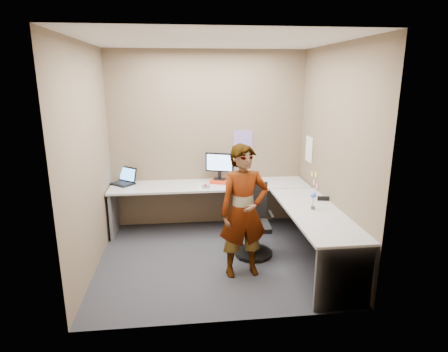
{
  "coord_description": "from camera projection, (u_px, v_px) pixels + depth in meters",
  "views": [
    {
      "loc": [
        -0.39,
        -4.43,
        2.31
      ],
      "look_at": [
        0.13,
        0.25,
        1.05
      ],
      "focal_mm": 30.0,
      "sensor_mm": 36.0,
      "label": 1
    }
  ],
  "objects": [
    {
      "name": "origami",
      "position": [
        200.0,
        187.0,
        5.42
      ],
      "size": [
        0.1,
        0.1,
        0.06
      ],
      "primitive_type": "cone",
      "color": "white",
      "rests_on": "desk"
    },
    {
      "name": "wall_back",
      "position": [
        208.0,
        140.0,
        5.79
      ],
      "size": [
        3.0,
        0.0,
        3.0
      ],
      "primitive_type": "plane",
      "rotation": [
        1.57,
        0.0,
        0.0
      ],
      "color": "brown",
      "rests_on": "ground"
    },
    {
      "name": "calendar_purple",
      "position": [
        243.0,
        143.0,
        5.85
      ],
      "size": [
        0.3,
        0.01,
        0.4
      ],
      "primitive_type": "cube",
      "color": "#846BB7",
      "rests_on": "wall_back"
    },
    {
      "name": "wall_left",
      "position": [
        88.0,
        161.0,
        4.38
      ],
      "size": [
        0.0,
        2.7,
        2.7
      ],
      "primitive_type": "plane",
      "rotation": [
        1.57,
        0.0,
        1.57
      ],
      "color": "brown",
      "rests_on": "ground"
    },
    {
      "name": "wall_right",
      "position": [
        334.0,
        155.0,
        4.71
      ],
      "size": [
        0.0,
        2.7,
        2.7
      ],
      "primitive_type": "plane",
      "rotation": [
        1.57,
        0.0,
        -1.57
      ],
      "color": "brown",
      "rests_on": "ground"
    },
    {
      "name": "sticky_note_a",
      "position": [
        316.0,
        175.0,
        5.34
      ],
      "size": [
        0.01,
        0.07,
        0.07
      ],
      "primitive_type": "cube",
      "color": "#F2E059",
      "rests_on": "wall_right"
    },
    {
      "name": "laptop",
      "position": [
        125.0,
        180.0,
        5.67
      ],
      "size": [
        0.44,
        0.43,
        0.24
      ],
      "rotation": [
        0.0,
        0.0,
        -0.69
      ],
      "color": "black",
      "rests_on": "desk"
    },
    {
      "name": "ground",
      "position": [
        216.0,
        259.0,
        4.9
      ],
      "size": [
        3.0,
        3.0,
        0.0
      ],
      "primitive_type": "plane",
      "color": "#25252A",
      "rests_on": "ground"
    },
    {
      "name": "calendar_white",
      "position": [
        309.0,
        149.0,
        5.6
      ],
      "size": [
        0.01,
        0.28,
        0.38
      ],
      "primitive_type": "cube",
      "color": "white",
      "rests_on": "wall_right"
    },
    {
      "name": "person",
      "position": [
        244.0,
        212.0,
        4.34
      ],
      "size": [
        0.62,
        0.45,
        1.58
      ],
      "primitive_type": "imported",
      "rotation": [
        0.0,
        0.0,
        0.13
      ],
      "color": "#999399",
      "rests_on": "ground"
    },
    {
      "name": "flower",
      "position": [
        313.0,
        198.0,
        4.55
      ],
      "size": [
        0.07,
        0.07,
        0.22
      ],
      "color": "brown",
      "rests_on": "desk"
    },
    {
      "name": "sticky_note_c",
      "position": [
        317.0,
        186.0,
        5.31
      ],
      "size": [
        0.01,
        0.07,
        0.07
      ],
      "primitive_type": "cube",
      "color": "pink",
      "rests_on": "wall_right"
    },
    {
      "name": "stapler",
      "position": [
        323.0,
        198.0,
        4.91
      ],
      "size": [
        0.16,
        0.07,
        0.05
      ],
      "primitive_type": "cube",
      "rotation": [
        0.0,
        0.0,
        -0.21
      ],
      "color": "black",
      "rests_on": "desk"
    },
    {
      "name": "desk",
      "position": [
        245.0,
        205.0,
        5.16
      ],
      "size": [
        2.98,
        2.58,
        0.73
      ],
      "color": "#B9B9B9",
      "rests_on": "ground"
    },
    {
      "name": "trackball_mouse",
      "position": [
        205.0,
        187.0,
        5.43
      ],
      "size": [
        0.12,
        0.08,
        0.07
      ],
      "color": "#B7B7BC",
      "rests_on": "desk"
    },
    {
      "name": "sticky_note_b",
      "position": [
        314.0,
        182.0,
        5.42
      ],
      "size": [
        0.01,
        0.07,
        0.07
      ],
      "primitive_type": "cube",
      "color": "pink",
      "rests_on": "wall_right"
    },
    {
      "name": "paper_ream",
      "position": [
        220.0,
        181.0,
        5.71
      ],
      "size": [
        0.32,
        0.28,
        0.05
      ],
      "primitive_type": "cube",
      "rotation": [
        0.0,
        0.0,
        -0.34
      ],
      "color": "red",
      "rests_on": "desk"
    },
    {
      "name": "monitor",
      "position": [
        220.0,
        164.0,
        5.66
      ],
      "size": [
        0.42,
        0.19,
        0.41
      ],
      "rotation": [
        0.0,
        0.0,
        -0.34
      ],
      "color": "black",
      "rests_on": "paper_ream"
    },
    {
      "name": "ceiling",
      "position": [
        215.0,
        40.0,
        4.2
      ],
      "size": [
        3.0,
        3.0,
        0.0
      ],
      "primitive_type": "plane",
      "rotation": [
        3.14,
        0.0,
        0.0
      ],
      "color": "white",
      "rests_on": "wall_back"
    },
    {
      "name": "sticky_note_d",
      "position": [
        312.0,
        174.0,
        5.49
      ],
      "size": [
        0.01,
        0.07,
        0.07
      ],
      "primitive_type": "cube",
      "color": "#F2E059",
      "rests_on": "wall_right"
    },
    {
      "name": "office_chair",
      "position": [
        253.0,
        227.0,
        4.95
      ],
      "size": [
        0.5,
        0.5,
        0.94
      ],
      "rotation": [
        0.0,
        0.0,
        -0.06
      ],
      "color": "black",
      "rests_on": "ground"
    }
  ]
}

